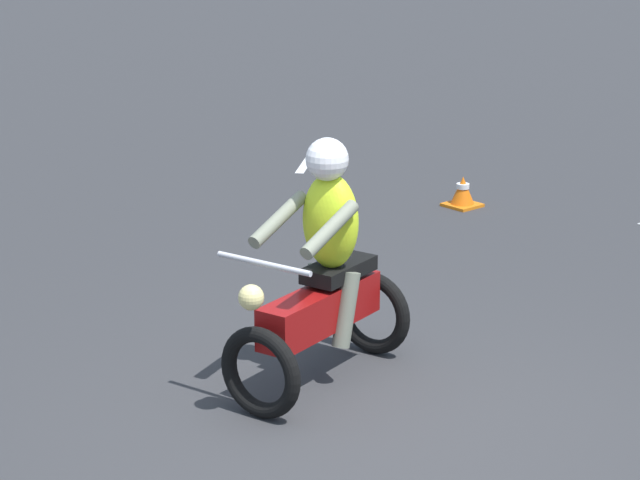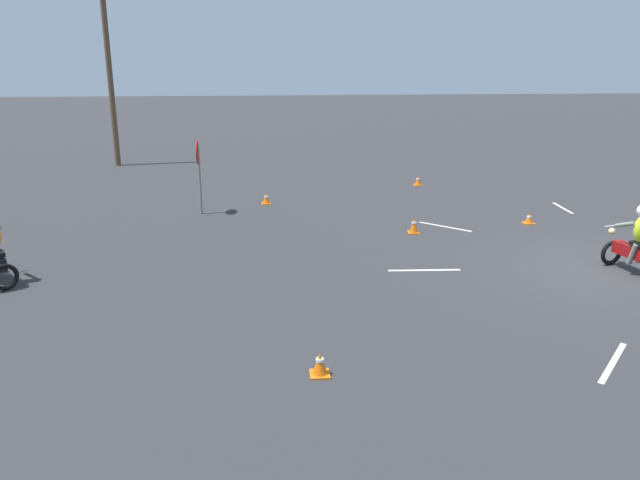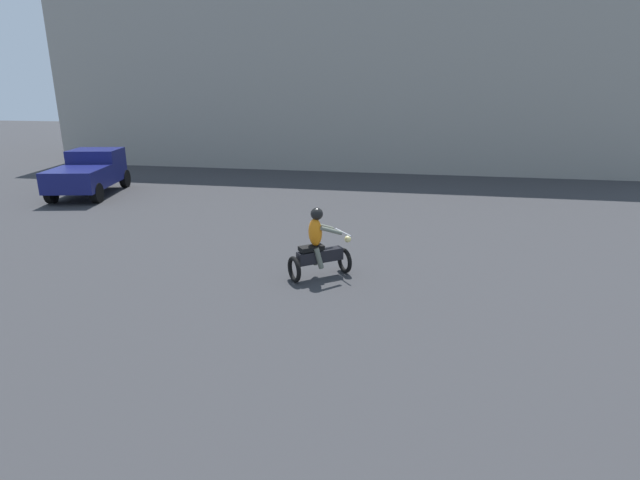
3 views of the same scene
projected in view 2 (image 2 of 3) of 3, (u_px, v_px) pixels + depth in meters
name	position (u px, v px, depth m)	size (l,w,h in m)	color
ground_plane	(591.00, 271.00, 14.61)	(120.00, 120.00, 0.00)	#333335
motorcycle_rider_foreground	(636.00, 244.00, 14.19)	(1.56, 0.95, 1.66)	black
stop_sign	(198.00, 163.00, 19.21)	(0.70, 0.08, 2.30)	slate
traffic_cone_near_left	(320.00, 364.00, 9.87)	(0.32, 0.32, 0.39)	orange
traffic_cone_near_right	(414.00, 226.00, 17.58)	(0.32, 0.32, 0.44)	orange
traffic_cone_mid_center	(266.00, 199.00, 20.91)	(0.32, 0.32, 0.36)	orange
traffic_cone_mid_left	(418.00, 181.00, 23.80)	(0.32, 0.32, 0.36)	orange
traffic_cone_far_center	(529.00, 219.00, 18.54)	(0.32, 0.32, 0.31)	orange
lane_stripe_e	(563.00, 208.00, 20.42)	(0.10, 1.50, 0.01)	silver
lane_stripe_ne	(445.00, 227.00, 18.25)	(0.10, 1.68, 0.01)	silver
lane_stripe_n	(424.00, 270.00, 14.64)	(0.10, 1.71, 0.01)	silver
lane_stripe_nw	(613.00, 362.00, 10.32)	(0.10, 1.71, 0.01)	silver
utility_pole_near	(110.00, 82.00, 26.93)	(0.24, 0.24, 7.26)	brown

